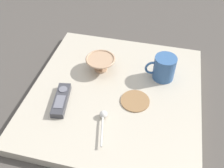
% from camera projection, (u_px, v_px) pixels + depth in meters
% --- Properties ---
extents(ground_plane, '(6.00, 6.00, 0.00)m').
position_uv_depth(ground_plane, '(115.00, 98.00, 0.99)').
color(ground_plane, '#47423D').
extents(table, '(0.64, 0.67, 0.04)m').
position_uv_depth(table, '(115.00, 94.00, 0.98)').
color(table, '#B7AD99').
rests_on(table, ground).
extents(cereal_bowl, '(0.12, 0.12, 0.06)m').
position_uv_depth(cereal_bowl, '(101.00, 63.00, 1.02)').
color(cereal_bowl, tan).
rests_on(cereal_bowl, table).
extents(coffee_mug, '(0.12, 0.09, 0.10)m').
position_uv_depth(coffee_mug, '(164.00, 68.00, 0.98)').
color(coffee_mug, '#33598C').
rests_on(coffee_mug, table).
extents(teaspoon, '(0.04, 0.14, 0.03)m').
position_uv_depth(teaspoon, '(103.00, 117.00, 0.86)').
color(teaspoon, silver).
rests_on(teaspoon, table).
extents(tv_remote_near, '(0.07, 0.16, 0.03)m').
position_uv_depth(tv_remote_near, '(61.00, 100.00, 0.91)').
color(tv_remote_near, '#38383D').
rests_on(tv_remote_near, table).
extents(drink_coaster, '(0.11, 0.11, 0.01)m').
position_uv_depth(drink_coaster, '(135.00, 101.00, 0.92)').
color(drink_coaster, olive).
rests_on(drink_coaster, table).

